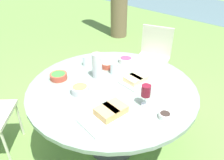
{
  "coord_description": "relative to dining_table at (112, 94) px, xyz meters",
  "views": [
    {
      "loc": [
        1.2,
        -1.12,
        1.81
      ],
      "look_at": [
        0.0,
        0.0,
        0.82
      ],
      "focal_mm": 35.0,
      "sensor_mm": 36.0,
      "label": 1
    }
  ],
  "objects": [
    {
      "name": "platter_charcuterie",
      "position": [
        0.29,
        -0.3,
        0.12
      ],
      "size": [
        0.25,
        0.39,
        0.08
      ],
      "color": "white",
      "rests_on": "dining_table"
    },
    {
      "name": "bowl_fries",
      "position": [
        -0.11,
        -0.27,
        0.12
      ],
      "size": [
        0.15,
        0.15,
        0.06
      ],
      "color": "silver",
      "rests_on": "dining_table"
    },
    {
      "name": "cup_water_far",
      "position": [
        -0.16,
        0.17,
        0.14
      ],
      "size": [
        0.07,
        0.07,
        0.11
      ],
      "color": "silver",
      "rests_on": "dining_table"
    },
    {
      "name": "bowl_dip_cream",
      "position": [
        -0.29,
        0.19,
        0.12
      ],
      "size": [
        0.12,
        0.12,
        0.06
      ],
      "color": "#B74733",
      "rests_on": "dining_table"
    },
    {
      "name": "bowl_olives",
      "position": [
        0.57,
        -0.01,
        0.11
      ],
      "size": [
        0.09,
        0.09,
        0.04
      ],
      "color": "white",
      "rests_on": "dining_table"
    },
    {
      "name": "platter_bread_main",
      "position": [
        0.11,
        0.22,
        0.11
      ],
      "size": [
        0.23,
        0.35,
        0.07
      ],
      "color": "white",
      "rests_on": "dining_table"
    },
    {
      "name": "water_pitcher",
      "position": [
        -0.21,
        0.01,
        0.21
      ],
      "size": [
        0.1,
        0.09,
        0.24
      ],
      "color": "silver",
      "rests_on": "dining_table"
    },
    {
      "name": "chair_near_right",
      "position": [
        -0.48,
        1.25,
        -0.15
      ],
      "size": [
        0.56,
        0.55,
        0.89
      ],
      "color": "beige",
      "rests_on": "ground_plane"
    },
    {
      "name": "cup_water_near",
      "position": [
        -0.48,
        0.08,
        0.14
      ],
      "size": [
        0.06,
        0.06,
        0.1
      ],
      "color": "silver",
      "rests_on": "dining_table"
    },
    {
      "name": "dining_table",
      "position": [
        0.0,
        0.0,
        0.0
      ],
      "size": [
        1.5,
        1.5,
        0.76
      ],
      "color": "#4C4C51",
      "rests_on": "ground_plane"
    },
    {
      "name": "wine_glass",
      "position": [
        0.38,
        -0.0,
        0.21
      ],
      "size": [
        0.07,
        0.07,
        0.18
      ],
      "color": "silver",
      "rests_on": "dining_table"
    },
    {
      "name": "ground_plane",
      "position": [
        0.0,
        0.0,
        -0.67
      ],
      "size": [
        40.0,
        40.0,
        0.0
      ],
      "primitive_type": "plane",
      "color": "#668E42"
    },
    {
      "name": "bowl_salad",
      "position": [
        -0.43,
        -0.28,
        0.12
      ],
      "size": [
        0.16,
        0.16,
        0.06
      ],
      "color": "#B74733",
      "rests_on": "dining_table"
    },
    {
      "name": "bowl_dip_red",
      "position": [
        -0.25,
        0.43,
        0.11
      ],
      "size": [
        0.15,
        0.15,
        0.05
      ],
      "color": "white",
      "rests_on": "dining_table"
    }
  ]
}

